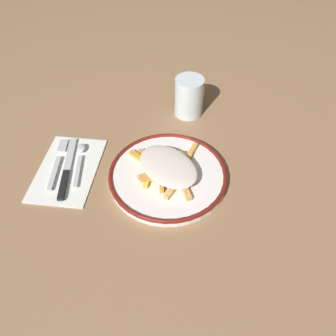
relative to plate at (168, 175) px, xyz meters
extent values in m
plane|color=#916B49|center=(0.00, 0.00, -0.01)|extent=(2.60, 2.60, 0.00)
cylinder|color=white|center=(0.00, 0.00, 0.00)|extent=(0.29, 0.29, 0.02)
torus|color=maroon|center=(0.00, 0.00, 0.00)|extent=(0.29, 0.29, 0.01)
cube|color=#E09344|center=(-0.02, 0.00, 0.01)|extent=(0.08, 0.04, 0.01)
cube|color=gold|center=(-0.01, -0.02, 0.01)|extent=(0.02, 0.08, 0.01)
cube|color=tan|center=(0.02, -0.05, 0.01)|extent=(0.04, 0.06, 0.01)
cube|color=#E5C156|center=(-0.02, 0.00, 0.01)|extent=(0.05, 0.06, 0.01)
cube|color=#C48232|center=(0.00, 0.00, 0.01)|extent=(0.06, 0.04, 0.01)
cube|color=orange|center=(0.04, 0.03, 0.01)|extent=(0.04, 0.08, 0.01)
cube|color=#DAA24F|center=(0.04, -0.04, 0.01)|extent=(0.04, 0.09, 0.01)
cube|color=gold|center=(0.01, -0.01, 0.02)|extent=(0.06, 0.07, 0.01)
cube|color=gold|center=(-0.07, 0.04, 0.01)|extent=(0.07, 0.06, 0.01)
cube|color=tan|center=(-0.04, -0.01, 0.01)|extent=(0.06, 0.04, 0.01)
cube|color=orange|center=(-0.02, -0.03, 0.02)|extent=(0.08, 0.03, 0.01)
cube|color=#F2C05A|center=(-0.01, -0.01, 0.01)|extent=(0.07, 0.05, 0.01)
cube|color=gold|center=(0.00, 0.01, 0.01)|extent=(0.05, 0.07, 0.01)
cube|color=#EAAD4C|center=(-0.01, -0.02, 0.01)|extent=(0.06, 0.05, 0.01)
cube|color=gold|center=(-0.05, 0.05, 0.01)|extent=(0.07, 0.05, 0.01)
cube|color=gold|center=(-0.05, -0.01, 0.01)|extent=(0.02, 0.08, 0.01)
cube|color=#E4B267|center=(-0.01, -0.02, 0.01)|extent=(0.08, 0.04, 0.01)
cube|color=#EFB765|center=(0.00, 0.01, 0.02)|extent=(0.08, 0.06, 0.01)
cube|color=#EBA145|center=(0.05, 0.07, 0.01)|extent=(0.04, 0.08, 0.01)
cube|color=#C58233|center=(0.05, 0.05, 0.01)|extent=(0.02, 0.06, 0.01)
cube|color=gold|center=(0.00, 0.03, 0.02)|extent=(0.07, 0.06, 0.01)
ellipsoid|color=silver|center=(0.00, 0.00, 0.03)|extent=(0.19, 0.19, 0.01)
cube|color=#2D5A34|center=(0.01, -0.05, 0.04)|extent=(0.00, 0.00, 0.00)
cube|color=#2D6725|center=(0.00, 0.00, 0.04)|extent=(0.00, 0.00, 0.00)
cube|color=#386F1F|center=(-0.03, 0.04, 0.04)|extent=(0.00, 0.00, 0.00)
cube|color=#3B681B|center=(-0.01, -0.02, 0.04)|extent=(0.00, 0.00, 0.00)
cube|color=white|center=(-0.25, 0.01, -0.01)|extent=(0.16, 0.24, 0.01)
cube|color=silver|center=(-0.28, -0.01, 0.00)|extent=(0.02, 0.11, 0.01)
cube|color=silver|center=(-0.29, 0.09, 0.00)|extent=(0.02, 0.05, 0.00)
cube|color=black|center=(-0.25, -0.05, 0.00)|extent=(0.02, 0.09, 0.01)
cube|color=silver|center=(-0.26, 0.06, 0.00)|extent=(0.03, 0.12, 0.00)
cube|color=silver|center=(-0.22, 0.00, 0.00)|extent=(0.02, 0.10, 0.00)
ellipsoid|color=silver|center=(-0.23, 0.08, 0.00)|extent=(0.03, 0.03, 0.01)
cylinder|color=silver|center=(0.04, 0.26, 0.05)|extent=(0.08, 0.08, 0.11)
cylinder|color=silver|center=(0.07, 0.32, 0.02)|extent=(0.04, 0.04, 0.05)
sphere|color=#B7BABF|center=(0.07, 0.32, 0.05)|extent=(0.04, 0.04, 0.04)
camera|label=1|loc=(0.04, -0.55, 0.62)|focal=36.34mm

